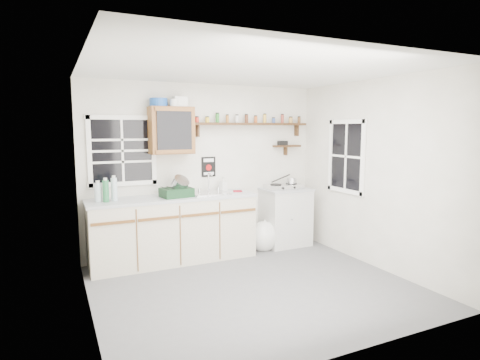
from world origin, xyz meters
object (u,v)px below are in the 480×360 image
Objects in this scene: dish_rack at (178,190)px; spice_shelf at (251,123)px; hotplate at (284,186)px; main_cabinet at (174,229)px; right_cabinet at (285,217)px; upper_cabinet at (171,130)px.

spice_shelf is at bearing 4.84° from dish_rack.
spice_shelf is at bearing 159.12° from hotplate.
main_cabinet is at bearing 126.59° from dish_rack.
upper_cabinet reaches higher than right_cabinet.
spice_shelf reaches higher than main_cabinet.
dish_rack is 0.76× the size of hotplate.
hotplate is at bearing -23.57° from spice_shelf.
spice_shelf is at bearing 160.45° from right_cabinet.
right_cabinet is 1.58m from spice_shelf.
upper_cabinet is at bearing -176.89° from spice_shelf.
dish_rack is at bearing -46.39° from main_cabinet.
right_cabinet is 1.55× the size of hotplate.
right_cabinet is 2.06× the size of dish_rack.
dish_rack is (-1.26, -0.26, -0.91)m from spice_shelf.
main_cabinet reaches higher than right_cabinet.
upper_cabinet is (-1.80, 0.12, 1.37)m from right_cabinet.
main_cabinet is 0.56m from dish_rack.
upper_cabinet is 1.47× the size of dish_rack.
main_cabinet is at bearing -103.68° from upper_cabinet.
main_cabinet is 1.37m from upper_cabinet.
right_cabinet is (1.83, 0.03, -0.01)m from main_cabinet.
dish_rack reaches higher than main_cabinet.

